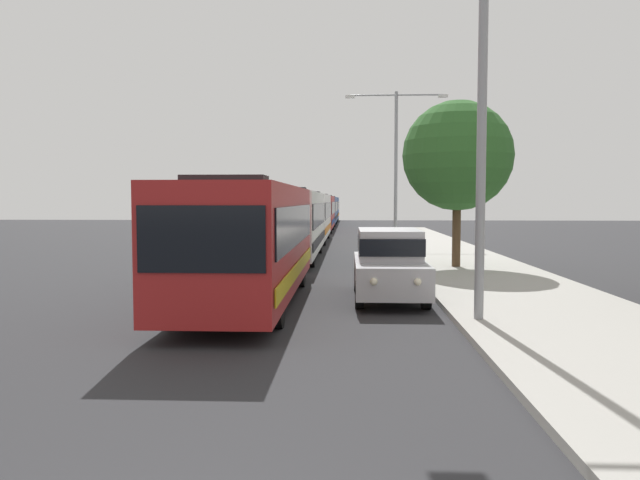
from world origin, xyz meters
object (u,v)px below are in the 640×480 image
object	(u,v)px
bus_rear	(325,210)
bus_fourth_in_line	(319,212)
roadside_tree	(457,156)
white_suv	(389,261)
streetlamp_near	(483,79)
streetlamp_mid	(396,151)
box_truck_oncoming	(307,207)
bus_second_in_line	(292,222)
bus_middle	(309,216)
bus_lead	(249,238)
bus_tail_end	(329,208)

from	to	relation	value
bus_rear	bus_fourth_in_line	bearing A→B (deg)	-90.00
bus_fourth_in_line	roadside_tree	xyz separation A→B (m)	(6.73, -29.51, 2.69)
white_suv	streetlamp_near	bearing A→B (deg)	-64.04
streetlamp_near	streetlamp_mid	size ratio (longest dim) A/B	0.93
bus_rear	roadside_tree	distance (m)	42.97
box_truck_oncoming	roadside_tree	world-z (taller)	roadside_tree
white_suv	bus_rear	bearing A→B (deg)	94.28
bus_second_in_line	box_truck_oncoming	distance (m)	58.56
bus_middle	box_truck_oncoming	distance (m)	46.45
bus_fourth_in_line	white_suv	world-z (taller)	bus_fourth_in_line
streetlamp_near	roadside_tree	xyz separation A→B (m)	(1.33, 10.58, -0.85)
bus_lead	bus_tail_end	xyz separation A→B (m)	(0.00, 63.56, 0.00)
bus_rear	box_truck_oncoming	xyz separation A→B (m)	(-3.30, 20.38, 0.01)
bus_rear	white_suv	distance (m)	49.58
bus_tail_end	white_suv	distance (m)	62.99
bus_fourth_in_line	streetlamp_near	size ratio (longest dim) A/B	1.32
bus_second_in_line	streetlamp_mid	bearing A→B (deg)	59.20
streetlamp_mid	bus_fourth_in_line	bearing A→B (deg)	108.44
bus_fourth_in_line	bus_second_in_line	bearing A→B (deg)	-90.00
bus_middle	bus_rear	bearing A→B (deg)	90.00
bus_second_in_line	roadside_tree	world-z (taller)	roadside_tree
bus_middle	bus_tail_end	size ratio (longest dim) A/B	1.09
bus_second_in_line	white_suv	distance (m)	11.96
bus_tail_end	streetlamp_mid	xyz separation A→B (m)	(5.40, -42.47, 3.90)
bus_second_in_line	streetlamp_mid	world-z (taller)	streetlamp_mid
bus_fourth_in_line	white_suv	xyz separation A→B (m)	(3.70, -36.60, -0.66)
bus_fourth_in_line	roadside_tree	size ratio (longest dim) A/B	1.74
white_suv	box_truck_oncoming	size ratio (longest dim) A/B	0.70
streetlamp_near	roadside_tree	size ratio (longest dim) A/B	1.32
white_suv	streetlamp_near	world-z (taller)	streetlamp_near
bus_lead	box_truck_oncoming	world-z (taller)	bus_lead
bus_middle	streetlamp_near	size ratio (longest dim) A/B	1.43
bus_fourth_in_line	white_suv	size ratio (longest dim) A/B	2.27
bus_middle	bus_tail_end	distance (m)	39.38
bus_rear	bus_tail_end	bearing A→B (deg)	90.00
bus_lead	white_suv	size ratio (longest dim) A/B	2.19
white_suv	bus_middle	bearing A→B (deg)	98.95
bus_lead	box_truck_oncoming	xyz separation A→B (m)	(-3.30, 70.50, 0.01)
bus_fourth_in_line	roadside_tree	world-z (taller)	roadside_tree
bus_rear	bus_lead	bearing A→B (deg)	-90.00
roadside_tree	streetlamp_near	bearing A→B (deg)	-97.17
bus_second_in_line	bus_middle	xyz separation A→B (m)	(0.00, 12.14, 0.00)
bus_lead	roadside_tree	bearing A→B (deg)	49.10
box_truck_oncoming	bus_rear	bearing A→B (deg)	-80.80
bus_rear	white_suv	world-z (taller)	bus_rear
streetlamp_mid	roadside_tree	bearing A→B (deg)	-84.30
bus_second_in_line	bus_lead	bearing A→B (deg)	-90.00
bus_middle	streetlamp_mid	bearing A→B (deg)	-29.72
bus_rear	bus_tail_end	distance (m)	13.43
bus_lead	streetlamp_near	bearing A→B (deg)	-27.50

